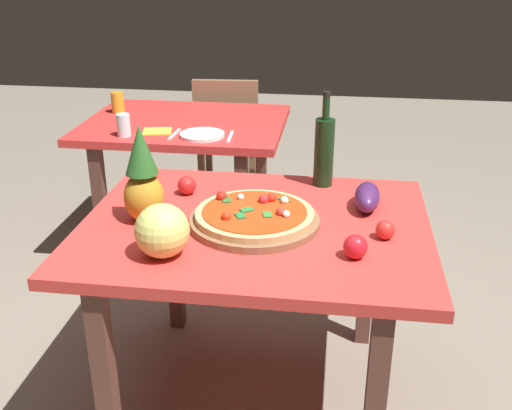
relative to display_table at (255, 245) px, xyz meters
The scene contains 20 objects.
ground_plane 0.65m from the display_table, ahead, with size 10.00×10.00×0.00m, color gray.
display_table is the anchor object (origin of this frame).
background_table 1.32m from the display_table, 114.64° to the left, with size 1.05×0.83×0.74m.
dining_chair 1.90m from the display_table, 103.43° to the left, with size 0.43×0.43×0.85m.
pizza_board 0.10m from the display_table, 96.69° to the right, with size 0.44×0.44×0.03m, color brown.
pizza 0.13m from the display_table, 98.49° to the right, with size 0.40×0.40×0.05m.
wine_bottle 0.49m from the display_table, 60.76° to the left, with size 0.08×0.08×0.37m.
pineapple_left 0.45m from the display_table, behind, with size 0.14×0.14×0.34m.
melon 0.41m from the display_table, 131.52° to the right, with size 0.17×0.17×0.17m, color #E0DD6D.
bell_pepper 0.57m from the display_table, 149.62° to the left, with size 0.10×0.10×0.11m, color red.
eggplant 0.44m from the display_table, 24.18° to the left, with size 0.20×0.09×0.09m, color #492256.
tomato_at_corner 0.45m from the display_table, ahead, with size 0.06×0.06×0.06m, color red.
tomato_beside_pepper 0.41m from the display_table, 31.93° to the right, with size 0.07×0.07×0.07m, color red.
tomato_by_bottle 0.38m from the display_table, 143.91° to the left, with size 0.07×0.07×0.07m, color red.
drinking_glass_juice 1.63m from the display_table, 126.13° to the left, with size 0.07×0.07×0.12m, color gold.
drinking_glass_water 1.19m from the display_table, 131.03° to the left, with size 0.07×0.07×0.11m, color silver.
dinner_plate 1.03m from the display_table, 112.87° to the left, with size 0.22×0.22×0.02m, color white.
fork_utensil 1.09m from the display_table, 119.70° to the left, with size 0.02×0.18×0.01m, color silver.
knife_utensil 0.98m from the display_table, 105.27° to the left, with size 0.02×0.18×0.01m, color silver.
napkin_folded 1.18m from the display_table, 122.92° to the left, with size 0.14×0.12×0.01m, color yellow.
Camera 1 is at (0.27, -1.86, 1.63)m, focal length 42.76 mm.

